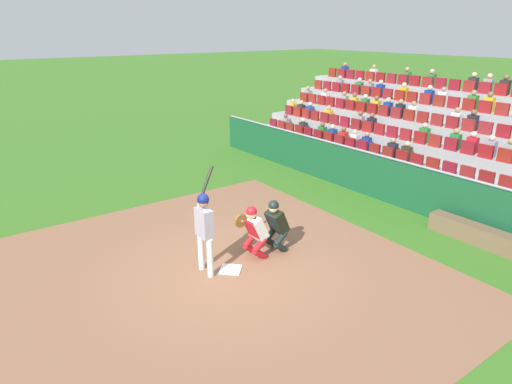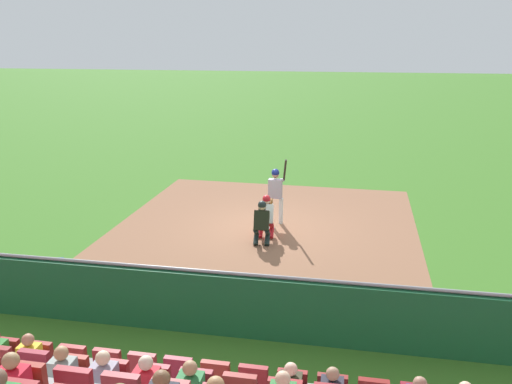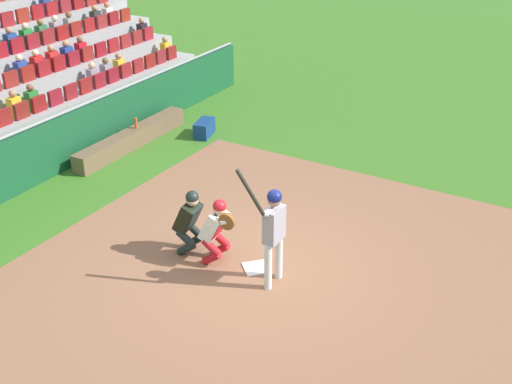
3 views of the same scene
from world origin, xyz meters
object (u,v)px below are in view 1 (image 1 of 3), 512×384
Objects in this scene: batter_at_plate at (204,224)px; home_plate_umpire at (276,223)px; home_plate_marker at (231,269)px; catcher_crouching at (254,229)px; dugout_bench at (510,246)px.

batter_at_plate is 1.70× the size of home_plate_umpire.
catcher_crouching reaches higher than home_plate_marker.
home_plate_marker is 0.34× the size of home_plate_umpire.
catcher_crouching is 0.60m from home_plate_umpire.
home_plate_umpire is at bearing 50.97° from dugout_bench.
home_plate_marker is at bearing 101.40° from catcher_crouching.
home_plate_umpire is 0.33× the size of dugout_bench.
home_plate_marker is 1.01m from catcher_crouching.
home_plate_umpire is at bearing -94.25° from batter_at_plate.
dugout_bench is (-3.33, -4.11, -0.48)m from home_plate_umpire.
dugout_bench is (-3.46, -5.88, -0.88)m from batter_at_plate.
batter_at_plate is 0.57× the size of dugout_bench.
dugout_bench is at bearing -120.50° from batter_at_plate.
batter_at_plate reaches higher than home_plate_marker.
batter_at_plate is at bearing 61.99° from home_plate_marker.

